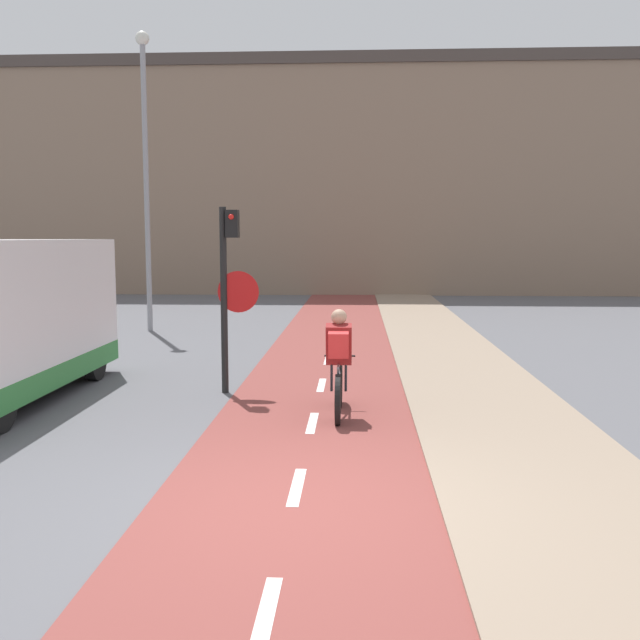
% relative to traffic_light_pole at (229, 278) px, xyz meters
% --- Properties ---
extents(ground_plane, '(120.00, 120.00, 0.00)m').
position_rel_traffic_light_pole_xyz_m(ground_plane, '(1.47, -4.93, -1.87)').
color(ground_plane, '#5B5B60').
extents(bike_lane, '(2.76, 60.00, 0.02)m').
position_rel_traffic_light_pole_xyz_m(bike_lane, '(1.47, -4.92, -1.86)').
color(bike_lane, brown).
rests_on(bike_lane, ground_plane).
extents(sidewalk_strip, '(2.40, 60.00, 0.05)m').
position_rel_traffic_light_pole_xyz_m(sidewalk_strip, '(4.05, -4.93, -1.85)').
color(sidewalk_strip, gray).
rests_on(sidewalk_strip, ground_plane).
extents(building_row_background, '(60.00, 5.20, 10.37)m').
position_rel_traffic_light_pole_xyz_m(building_row_background, '(1.47, 22.32, 3.32)').
color(building_row_background, '#89705B').
rests_on(building_row_background, ground_plane).
extents(traffic_light_pole, '(0.67, 0.25, 3.02)m').
position_rel_traffic_light_pole_xyz_m(traffic_light_pole, '(0.00, 0.00, 0.00)').
color(traffic_light_pole, black).
rests_on(traffic_light_pole, ground_plane).
extents(street_lamp_far, '(0.36, 0.36, 7.86)m').
position_rel_traffic_light_pole_xyz_m(street_lamp_far, '(-3.56, 7.59, 2.84)').
color(street_lamp_far, gray).
rests_on(street_lamp_far, ground_plane).
extents(cyclist_near, '(0.46, 1.71, 1.53)m').
position_rel_traffic_light_pole_xyz_m(cyclist_near, '(1.81, -1.47, -1.15)').
color(cyclist_near, black).
rests_on(cyclist_near, ground_plane).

